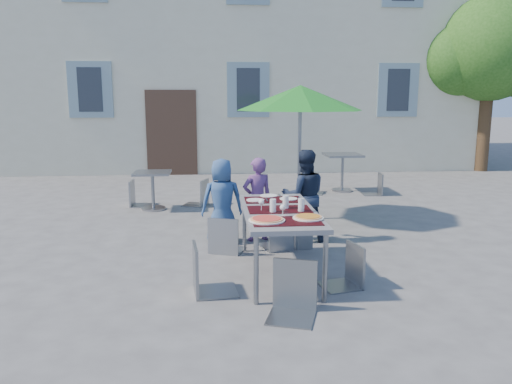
{
  "coord_description": "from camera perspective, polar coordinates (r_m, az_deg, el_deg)",
  "views": [
    {
      "loc": [
        -0.97,
        -5.68,
        1.99
      ],
      "look_at": [
        -0.4,
        0.67,
        0.79
      ],
      "focal_mm": 35.0,
      "sensor_mm": 36.0,
      "label": 1
    }
  ],
  "objects": [
    {
      "name": "child_2",
      "position": [
        7.0,
        5.51,
        -0.43
      ],
      "size": [
        0.63,
        0.37,
        1.29
      ],
      "primitive_type": "imported",
      "rotation": [
        0.0,
        0.0,
        3.15
      ],
      "color": "#1A2439",
      "rests_on": "ground"
    },
    {
      "name": "child_0",
      "position": [
        6.9,
        -3.89,
        -1.03
      ],
      "size": [
        0.61,
        0.43,
        1.18
      ],
      "primitive_type": "imported",
      "rotation": [
        0.0,
        0.0,
        3.25
      ],
      "color": "#2E4E80",
      "rests_on": "ground"
    },
    {
      "name": "chair_3",
      "position": [
        5.12,
        -5.85,
        -5.41
      ],
      "size": [
        0.48,
        0.48,
        0.98
      ],
      "color": "gray",
      "rests_on": "ground"
    },
    {
      "name": "pizza_near_left",
      "position": [
        5.1,
        1.23,
        -3.15
      ],
      "size": [
        0.38,
        0.38,
        0.03
      ],
      "color": "white",
      "rests_on": "dining_table"
    },
    {
      "name": "chair_1",
      "position": [
        6.59,
        2.91,
        -1.58
      ],
      "size": [
        0.56,
        0.57,
        1.01
      ],
      "color": "#90959B",
      "rests_on": "ground"
    },
    {
      "name": "chair_2",
      "position": [
        6.68,
        4.74,
        -2.08
      ],
      "size": [
        0.4,
        0.41,
        0.89
      ],
      "color": "gray",
      "rests_on": "ground"
    },
    {
      "name": "tree",
      "position": [
        15.26,
        25.29,
        14.43
      ],
      "size": [
        3.6,
        3.0,
        4.7
      ],
      "color": "#44301D",
      "rests_on": "ground"
    },
    {
      "name": "cafe_table_1",
      "position": [
        10.91,
        9.86,
        3.1
      ],
      "size": [
        0.76,
        0.76,
        0.81
      ],
      "color": "#939499",
      "rests_on": "ground"
    },
    {
      "name": "building",
      "position": [
        17.44,
        -1.96,
        20.11
      ],
      "size": [
        13.6,
        8.2,
        11.1
      ],
      "color": "beige",
      "rests_on": "ground"
    },
    {
      "name": "dining_table",
      "position": [
        5.65,
        2.68,
        -2.56
      ],
      "size": [
        0.8,
        1.85,
        0.76
      ],
      "color": "#4E4E54",
      "rests_on": "ground"
    },
    {
      "name": "chair_0",
      "position": [
        6.44,
        -3.55,
        -2.4
      ],
      "size": [
        0.52,
        0.52,
        0.92
      ],
      "color": "#92979D",
      "rests_on": "ground"
    },
    {
      "name": "child_1",
      "position": [
        6.99,
        0.15,
        -0.85
      ],
      "size": [
        0.5,
        0.4,
        1.18
      ],
      "primitive_type": "imported",
      "rotation": [
        0.0,
        0.0,
        3.43
      ],
      "color": "#623873",
      "rests_on": "ground"
    },
    {
      "name": "bg_chair_r_1",
      "position": [
        10.67,
        13.61,
        2.31
      ],
      "size": [
        0.41,
        0.41,
        0.85
      ],
      "color": "gray",
      "rests_on": "ground"
    },
    {
      "name": "chair_5",
      "position": [
        4.62,
        4.33,
        -7.38
      ],
      "size": [
        0.53,
        0.54,
        0.95
      ],
      "color": "gray",
      "rests_on": "ground"
    },
    {
      "name": "glassware",
      "position": [
        5.54,
        3.18,
        -1.43
      ],
      "size": [
        0.5,
        0.44,
        0.15
      ],
      "color": "silver",
      "rests_on": "dining_table"
    },
    {
      "name": "place_settings",
      "position": [
        6.23,
        1.75,
        -0.69
      ],
      "size": [
        0.68,
        0.49,
        0.01
      ],
      "color": "white",
      "rests_on": "dining_table"
    },
    {
      "name": "pizza_near_right",
      "position": [
        5.23,
        5.97,
        -2.88
      ],
      "size": [
        0.33,
        0.33,
        0.03
      ],
      "color": "white",
      "rests_on": "dining_table"
    },
    {
      "name": "ground",
      "position": [
        6.1,
        4.37,
        -8.39
      ],
      "size": [
        90.0,
        90.0,
        0.0
      ],
      "primitive_type": "plane",
      "color": "#4A4A4C",
      "rests_on": "ground"
    },
    {
      "name": "patio_umbrella",
      "position": [
        8.13,
        5.09,
        10.47
      ],
      "size": [
        2.04,
        2.04,
        2.19
      ],
      "color": "#939499",
      "rests_on": "ground"
    },
    {
      "name": "bg_chair_l_1",
      "position": [
        10.56,
        6.21,
        2.52
      ],
      "size": [
        0.49,
        0.48,
        0.87
      ],
      "color": "gray",
      "rests_on": "ground"
    },
    {
      "name": "cafe_table_0",
      "position": [
        9.17,
        -11.72,
        0.79
      ],
      "size": [
        0.64,
        0.64,
        0.69
      ],
      "color": "#939499",
      "rests_on": "ground"
    },
    {
      "name": "chair_4",
      "position": [
        5.4,
        10.5,
        -5.51
      ],
      "size": [
        0.46,
        0.46,
        0.86
      ],
      "color": "gray",
      "rests_on": "ground"
    },
    {
      "name": "bg_chair_r_0",
      "position": [
        9.36,
        -6.49,
        1.75
      ],
      "size": [
        0.53,
        0.53,
        0.94
      ],
      "color": "gray",
      "rests_on": "ground"
    },
    {
      "name": "bg_chair_l_0",
      "position": [
        9.53,
        -13.5,
        1.58
      ],
      "size": [
        0.43,
        0.43,
        0.91
      ],
      "color": "gray",
      "rests_on": "ground"
    }
  ]
}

